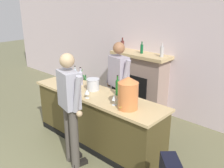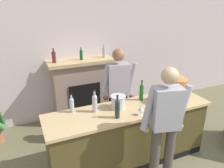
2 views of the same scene
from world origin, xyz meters
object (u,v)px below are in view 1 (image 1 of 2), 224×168
at_px(potted_plant_corner, 81,82).
at_px(wine_bottle_cabernet_heavy, 117,86).
at_px(wine_glass_by_dispenser, 126,96).
at_px(wine_bottle_port_short, 75,74).
at_px(fireplace_stone, 140,82).
at_px(wine_glass_back_row, 87,92).
at_px(person_bartender, 118,85).
at_px(ice_bucket_steel, 93,84).
at_px(wine_glass_mid_counter, 115,98).
at_px(person_customer, 70,106).
at_px(wine_bottle_chardonnay_pale, 76,84).
at_px(wine_bottle_merlot_tall, 81,77).
at_px(copper_dispenser, 128,93).

relative_size(potted_plant_corner, wine_bottle_cabernet_heavy, 2.09).
bearing_deg(wine_glass_by_dispenser, wine_bottle_port_short, 172.37).
bearing_deg(fireplace_stone, wine_bottle_port_short, -111.18).
distance_m(wine_bottle_cabernet_heavy, wine_bottle_port_short, 1.15).
distance_m(wine_glass_by_dispenser, wine_glass_back_row, 0.63).
relative_size(person_bartender, ice_bucket_steel, 7.74).
distance_m(wine_glass_back_row, wine_glass_mid_counter, 0.52).
distance_m(person_customer, wine_glass_mid_counter, 0.67).
distance_m(wine_bottle_cabernet_heavy, wine_glass_mid_counter, 0.42).
bearing_deg(wine_glass_by_dispenser, ice_bucket_steel, 177.43).
bearing_deg(wine_bottle_cabernet_heavy, ice_bucket_steel, -166.81).
height_order(wine_bottle_chardonnay_pale, wine_glass_back_row, wine_bottle_chardonnay_pale).
bearing_deg(wine_bottle_chardonnay_pale, wine_bottle_port_short, 142.07).
height_order(wine_bottle_merlot_tall, wine_glass_by_dispenser, wine_bottle_merlot_tall).
bearing_deg(ice_bucket_steel, fireplace_stone, 94.45).
bearing_deg(wine_glass_mid_counter, potted_plant_corner, 149.11).
height_order(wine_bottle_cabernet_heavy, wine_bottle_merlot_tall, wine_bottle_cabernet_heavy).
relative_size(wine_glass_back_row, wine_glass_mid_counter, 0.88).
relative_size(person_customer, person_bartender, 1.01).
xyz_separation_m(copper_dispenser, wine_glass_back_row, (-0.73, -0.14, -0.14)).
xyz_separation_m(ice_bucket_steel, wine_glass_back_row, (0.20, -0.33, 0.00)).
bearing_deg(potted_plant_corner, copper_dispenser, -28.15).
relative_size(fireplace_stone, wine_bottle_merlot_tall, 4.81).
height_order(fireplace_stone, ice_bucket_steel, fireplace_stone).
bearing_deg(wine_glass_back_row, wine_bottle_cabernet_heavy, 58.56).
xyz_separation_m(ice_bucket_steel, wine_bottle_chardonnay_pale, (-0.13, -0.26, 0.05)).
distance_m(person_bartender, wine_glass_by_dispenser, 0.74).
bearing_deg(wine_glass_mid_counter, person_bartender, 127.05).
bearing_deg(wine_bottle_port_short, wine_bottle_merlot_tall, -21.93).
distance_m(person_bartender, copper_dispenser, 0.98).
distance_m(potted_plant_corner, wine_glass_back_row, 2.74).
xyz_separation_m(person_customer, wine_bottle_port_short, (-0.98, 0.91, 0.09)).
height_order(wine_bottle_cabernet_heavy, wine_bottle_port_short, wine_bottle_cabernet_heavy).
xyz_separation_m(person_bartender, wine_glass_mid_counter, (0.51, -0.67, 0.10)).
height_order(wine_bottle_merlot_tall, wine_glass_back_row, wine_bottle_merlot_tall).
distance_m(fireplace_stone, potted_plant_corner, 1.79).
distance_m(copper_dispenser, ice_bucket_steel, 0.97).
bearing_deg(potted_plant_corner, ice_bucket_steel, -35.13).
relative_size(wine_bottle_cabernet_heavy, wine_glass_back_row, 2.27).
bearing_deg(wine_glass_back_row, wine_bottle_chardonnay_pale, 169.04).
bearing_deg(ice_bucket_steel, person_customer, -67.95).
height_order(copper_dispenser, wine_glass_mid_counter, copper_dispenser).
height_order(fireplace_stone, wine_bottle_merlot_tall, fireplace_stone).
bearing_deg(wine_bottle_merlot_tall, wine_bottle_chardonnay_pale, -52.31).
bearing_deg(wine_glass_mid_counter, ice_bucket_steel, 162.08).
distance_m(person_customer, copper_dispenser, 0.88).
xyz_separation_m(person_customer, ice_bucket_steel, (-0.31, 0.76, 0.07)).
height_order(person_customer, ice_bucket_steel, person_customer).
bearing_deg(copper_dispenser, wine_glass_back_row, -169.18).
bearing_deg(person_bartender, wine_bottle_chardonnay_pale, -116.17).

